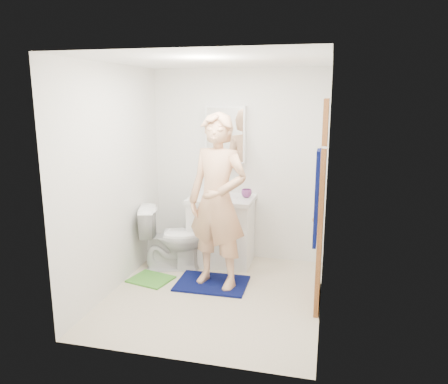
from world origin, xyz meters
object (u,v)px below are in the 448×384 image
(towel, at_px, (317,198))
(man, at_px, (217,202))
(toilet, at_px, (172,238))
(medicine_cabinet, at_px, (226,134))
(soap_dispenser, at_px, (207,190))
(vanity_cabinet, at_px, (222,232))
(toothbrush_cup, at_px, (247,193))

(towel, bearing_deg, man, 142.84)
(toilet, bearing_deg, man, -135.57)
(towel, distance_m, man, 1.35)
(medicine_cabinet, xyz_separation_m, soap_dispenser, (-0.17, -0.26, -0.66))
(vanity_cabinet, xyz_separation_m, towel, (1.18, -1.48, 0.85))
(man, bearing_deg, toothbrush_cup, 93.08)
(medicine_cabinet, relative_size, toilet, 0.90)
(soap_dispenser, bearing_deg, medicine_cabinet, 56.79)
(soap_dispenser, bearing_deg, man, -65.61)
(toilet, distance_m, soap_dispenser, 0.72)
(toilet, height_order, man, man)
(toilet, xyz_separation_m, soap_dispenser, (0.37, 0.28, 0.55))
(soap_dispenser, bearing_deg, toothbrush_cup, 12.15)
(medicine_cabinet, height_order, soap_dispenser, medicine_cabinet)
(vanity_cabinet, relative_size, medicine_cabinet, 1.14)
(medicine_cabinet, xyz_separation_m, toilet, (-0.54, -0.54, -1.21))
(vanity_cabinet, distance_m, toilet, 0.62)
(medicine_cabinet, xyz_separation_m, towel, (1.18, -1.71, -0.35))
(medicine_cabinet, height_order, toilet, medicine_cabinet)
(toilet, xyz_separation_m, toothbrush_cup, (0.84, 0.38, 0.51))
(medicine_cabinet, relative_size, man, 0.37)
(medicine_cabinet, relative_size, toothbrush_cup, 5.46)
(vanity_cabinet, bearing_deg, medicine_cabinet, 90.00)
(vanity_cabinet, distance_m, medicine_cabinet, 1.22)
(medicine_cabinet, bearing_deg, man, -82.14)
(man, bearing_deg, medicine_cabinet, 113.97)
(towel, bearing_deg, medicine_cabinet, 124.61)
(vanity_cabinet, height_order, toothbrush_cup, toothbrush_cup)
(medicine_cabinet, relative_size, towel, 0.87)
(towel, relative_size, toothbrush_cup, 6.24)
(towel, xyz_separation_m, toothbrush_cup, (-0.88, 1.55, -0.35))
(soap_dispenser, xyz_separation_m, toothbrush_cup, (0.47, 0.10, -0.04))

